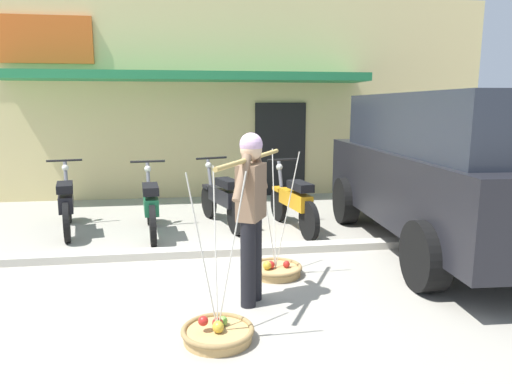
% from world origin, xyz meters
% --- Properties ---
extents(ground_plane, '(90.00, 90.00, 0.00)m').
position_xyz_m(ground_plane, '(0.00, 0.00, 0.00)').
color(ground_plane, '#9E998C').
extents(sidewalk_curb, '(20.00, 0.24, 0.10)m').
position_xyz_m(sidewalk_curb, '(0.00, 0.70, 0.05)').
color(sidewalk_curb, '#BAB4A5').
rests_on(sidewalk_curb, ground).
extents(fruit_vendor, '(0.81, 1.46, 1.70)m').
position_xyz_m(fruit_vendor, '(0.28, -0.87, 0.98)').
color(fruit_vendor, black).
rests_on(fruit_vendor, ground).
extents(fruit_basket_left_side, '(0.62, 0.62, 1.45)m').
position_xyz_m(fruit_basket_left_side, '(0.66, -0.15, 0.08)').
color(fruit_basket_left_side, tan).
rests_on(fruit_basket_left_side, ground).
extents(fruit_basket_right_side, '(0.62, 0.62, 1.45)m').
position_xyz_m(fruit_basket_right_side, '(-0.11, -1.59, 0.08)').
color(fruit_basket_right_side, tan).
rests_on(fruit_basket_right_side, ground).
extents(motorcycle_nearest_shop, '(0.59, 1.80, 1.09)m').
position_xyz_m(motorcycle_nearest_shop, '(-2.19, 2.16, 0.45)').
color(motorcycle_nearest_shop, black).
rests_on(motorcycle_nearest_shop, ground).
extents(motorcycle_second_in_row, '(0.54, 1.82, 1.09)m').
position_xyz_m(motorcycle_second_in_row, '(-0.90, 1.82, 0.45)').
color(motorcycle_second_in_row, black).
rests_on(motorcycle_second_in_row, ground).
extents(motorcycle_third_in_row, '(0.69, 1.76, 1.09)m').
position_xyz_m(motorcycle_third_in_row, '(0.22, 2.18, 0.45)').
color(motorcycle_third_in_row, black).
rests_on(motorcycle_third_in_row, ground).
extents(motorcycle_end_of_row, '(0.55, 1.81, 1.09)m').
position_xyz_m(motorcycle_end_of_row, '(1.30, 1.75, 0.45)').
color(motorcycle_end_of_row, black).
rests_on(motorcycle_end_of_row, ground).
extents(parked_truck, '(2.33, 4.89, 2.10)m').
position_xyz_m(parked_truck, '(3.15, 0.56, 1.13)').
color(parked_truck, black).
rests_on(parked_truck, ground).
extents(storefront_building, '(13.00, 6.00, 4.20)m').
position_xyz_m(storefront_building, '(-0.28, 7.21, 2.10)').
color(storefront_building, '#DBC684').
rests_on(storefront_building, ground).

